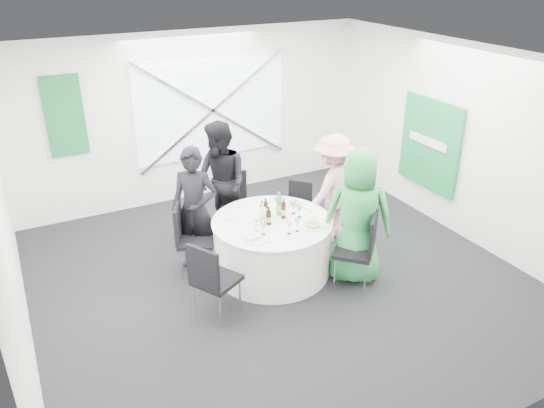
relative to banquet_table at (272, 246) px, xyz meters
name	(u,v)px	position (x,y,z in m)	size (l,w,h in m)	color
floor	(279,278)	(0.00, -0.20, -0.38)	(6.00, 6.00, 0.00)	black
ceiling	(280,62)	(0.00, -0.20, 2.42)	(6.00, 6.00, 0.00)	white
wall_back	(194,117)	(0.00, 2.80, 1.02)	(6.00, 6.00, 0.00)	white
wall_front	(469,320)	(0.00, -3.20, 1.02)	(6.00, 6.00, 0.00)	white
wall_left	(6,237)	(-3.00, -0.20, 1.02)	(6.00, 6.00, 0.00)	white
wall_right	(464,143)	(3.00, -0.20, 1.02)	(6.00, 6.00, 0.00)	white
window_panel	(212,110)	(0.30, 2.76, 1.12)	(2.60, 0.03, 1.60)	white
window_brace_a	(213,110)	(0.30, 2.72, 1.12)	(0.05, 0.05, 3.16)	silver
window_brace_b	(213,110)	(0.30, 2.72, 1.12)	(0.05, 0.05, 3.16)	silver
green_banner	(65,116)	(-2.00, 2.75, 1.32)	(0.55, 0.04, 1.20)	#15692C
green_sign	(429,144)	(2.94, 0.40, 0.82)	(0.05, 1.20, 1.40)	#198A41
banquet_table	(272,246)	(0.00, 0.00, 0.00)	(1.56, 1.56, 0.76)	silver
chair_back	(237,200)	(0.02, 1.18, 0.18)	(0.44, 0.45, 0.96)	black
chair_back_left	(188,234)	(-0.98, 0.47, 0.21)	(0.61, 0.60, 0.99)	black
chair_back_right	(298,206)	(0.81, 0.73, 0.11)	(0.54, 0.54, 0.84)	black
chair_front_right	(362,245)	(0.83, -0.82, 0.22)	(0.65, 0.65, 1.01)	black
chair_front_left	(211,276)	(-1.08, -0.60, 0.21)	(0.62, 0.62, 1.01)	black
person_man_back_left	(195,209)	(-0.82, 0.60, 0.46)	(0.62, 0.40, 1.69)	black
person_man_back	(221,183)	(-0.23, 1.15, 0.51)	(0.87, 0.48, 1.78)	black
person_woman_pink	(332,189)	(1.19, 0.41, 0.43)	(1.04, 0.48, 1.62)	pink
person_woman_green	(358,217)	(0.89, -0.62, 0.51)	(0.87, 0.57, 1.78)	green
plate_back	(247,205)	(-0.09, 0.56, 0.39)	(0.25, 0.25, 0.01)	white
plate_back_left	(234,217)	(-0.40, 0.30, 0.39)	(0.25, 0.25, 0.01)	white
plate_back_right	(295,204)	(0.49, 0.27, 0.40)	(0.26, 0.26, 0.04)	white
plate_front_right	(312,225)	(0.38, -0.37, 0.40)	(0.28, 0.28, 0.04)	white
plate_front_left	(255,240)	(-0.42, -0.35, 0.39)	(0.28, 0.28, 0.01)	white
napkin	(253,237)	(-0.44, -0.34, 0.42)	(0.19, 0.12, 0.05)	silver
beer_bottle_a	(262,213)	(-0.11, 0.07, 0.49)	(0.06, 0.06, 0.27)	#321609
beer_bottle_b	(266,209)	(0.00, 0.17, 0.47)	(0.06, 0.06, 0.25)	#321609
beer_bottle_c	(284,211)	(0.17, 0.00, 0.49)	(0.06, 0.06, 0.28)	#321609
beer_bottle_d	(269,218)	(-0.08, -0.07, 0.47)	(0.06, 0.06, 0.24)	#321609
green_water_bottle	(279,206)	(0.16, 0.11, 0.51)	(0.08, 0.08, 0.33)	green
clear_water_bottle	(263,217)	(-0.16, -0.06, 0.50)	(0.08, 0.08, 0.31)	white
wine_glass_a	(289,225)	(0.03, -0.40, 0.50)	(0.07, 0.07, 0.17)	white
wine_glass_b	(294,205)	(0.35, 0.06, 0.50)	(0.07, 0.07, 0.17)	white
wine_glass_c	(297,222)	(0.15, -0.39, 0.50)	(0.07, 0.07, 0.17)	white
wine_glass_d	(263,226)	(-0.26, -0.28, 0.50)	(0.07, 0.07, 0.17)	white
wine_glass_e	(300,209)	(0.37, -0.07, 0.50)	(0.07, 0.07, 0.17)	white
wine_glass_f	(277,200)	(0.22, 0.28, 0.50)	(0.07, 0.07, 0.17)	white
wine_glass_g	(256,223)	(-0.31, -0.17, 0.50)	(0.07, 0.07, 0.17)	white
fork_a	(240,237)	(-0.54, -0.21, 0.38)	(0.01, 0.15, 0.01)	silver
knife_a	(268,243)	(-0.30, -0.49, 0.38)	(0.01, 0.15, 0.01)	silver
fork_b	(307,209)	(0.57, 0.07, 0.38)	(0.01, 0.15, 0.01)	silver
knife_b	(287,203)	(0.43, 0.38, 0.38)	(0.01, 0.15, 0.01)	silver
fork_c	(313,230)	(0.33, -0.47, 0.38)	(0.01, 0.15, 0.01)	silver
knife_c	(316,218)	(0.55, -0.19, 0.38)	(0.01, 0.15, 0.01)	silver
fork_d	(267,202)	(0.20, 0.54, 0.38)	(0.01, 0.15, 0.01)	silver
knife_d	(243,206)	(-0.16, 0.55, 0.38)	(0.01, 0.15, 0.01)	silver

